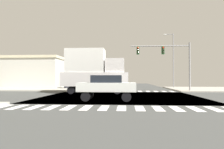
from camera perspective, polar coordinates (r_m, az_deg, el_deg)
The scene contains 10 objects.
ground at distance 18.74m, azimuth 2.43°, elevation -6.21°, with size 90.00×90.00×0.05m.
sidewalk_corner_ne at distance 33.15m, azimuth 26.16°, elevation -3.68°, with size 12.00×12.00×0.14m.
sidewalk_corner_nw at distance 33.54m, azimuth -19.83°, elevation -3.69°, with size 12.00×12.00×0.14m.
crosswalk_near at distance 11.50m, azimuth 0.20°, elevation -9.36°, with size 13.50×2.00×0.01m.
crosswalk_far at distance 26.02m, azimuth 2.30°, elevation -4.69°, with size 13.50×2.00×0.01m.
traffic_signal_mast at distance 26.72m, azimuth 14.86°, elevation 5.27°, with size 7.45×0.55×6.16m.
street_lamp at distance 35.41m, azimuth 16.47°, elevation 5.00°, with size 1.78×0.32×9.09m.
bank_building at distance 38.06m, azimuth -22.15°, elevation 0.48°, with size 13.91×8.47×5.20m.
sedan_crossing_2 at distance 15.24m, azimuth -1.46°, elevation -3.10°, with size 4.30×1.80×1.88m.
box_truck_queued_1 at distance 22.47m, azimuth -5.27°, elevation 1.27°, with size 7.20×2.40×4.85m.
Camera 1 is at (0.49, -18.66, 1.68)m, focal length 32.61 mm.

